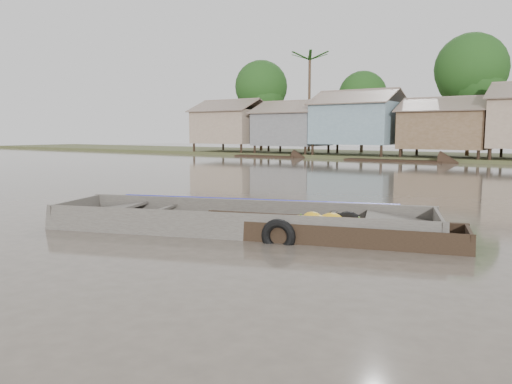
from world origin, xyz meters
The scene contains 3 objects.
ground centered at (0.00, 0.00, 0.00)m, with size 120.00×120.00×0.00m, color #524A3F.
banana_boat centered at (0.83, 0.61, 0.14)m, with size 5.39×2.70×0.72m.
viewer_boat centered at (-0.99, 0.53, 0.07)m, with size 8.29×4.64×0.65m.
Camera 1 is at (5.09, -7.90, 2.06)m, focal length 35.00 mm.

